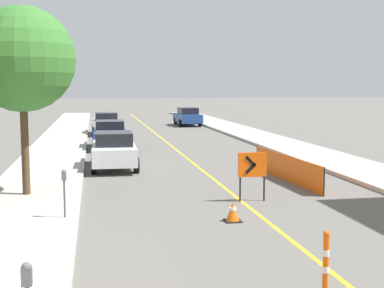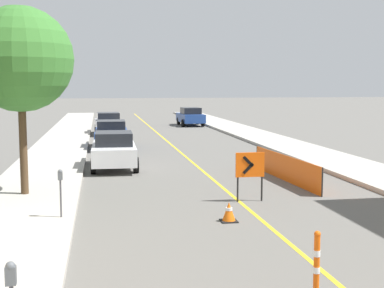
# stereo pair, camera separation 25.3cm
# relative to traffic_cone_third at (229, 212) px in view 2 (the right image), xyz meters

# --- Properties ---
(lane_stripe) EXTENTS (0.12, 74.75, 0.01)m
(lane_stripe) POSITION_rel_traffic_cone_third_xyz_m (0.89, 15.19, -0.25)
(lane_stripe) COLOR gold
(lane_stripe) RESTS_ON ground_plane
(sidewalk_left) EXTENTS (3.07, 74.75, 0.16)m
(sidewalk_left) POSITION_rel_traffic_cone_third_xyz_m (-5.54, 15.19, -0.18)
(sidewalk_left) COLOR #ADA89E
(sidewalk_left) RESTS_ON ground_plane
(sidewalk_right) EXTENTS (3.07, 74.75, 0.16)m
(sidewalk_right) POSITION_rel_traffic_cone_third_xyz_m (7.32, 15.19, -0.18)
(sidewalk_right) COLOR #ADA89E
(sidewalk_right) RESTS_ON ground_plane
(traffic_cone_third) EXTENTS (0.44, 0.44, 0.52)m
(traffic_cone_third) POSITION_rel_traffic_cone_third_xyz_m (0.00, 0.00, 0.00)
(traffic_cone_third) COLOR black
(traffic_cone_third) RESTS_ON ground_plane
(delineator_post_rear) EXTENTS (0.33, 0.33, 1.19)m
(delineator_post_rear) POSITION_rel_traffic_cone_third_xyz_m (0.21, -5.27, 0.26)
(delineator_post_rear) COLOR black
(delineator_post_rear) RESTS_ON ground_plane
(arrow_barricade_primary) EXTENTS (0.91, 0.09, 1.53)m
(arrow_barricade_primary) POSITION_rel_traffic_cone_third_xyz_m (1.21, 2.26, 0.81)
(arrow_barricade_primary) COLOR #EF560C
(arrow_barricade_primary) RESTS_ON ground_plane
(safety_mesh_fence) EXTENTS (0.40, 6.10, 0.96)m
(safety_mesh_fence) POSITION_rel_traffic_cone_third_xyz_m (3.51, 5.52, 0.22)
(safety_mesh_fence) COLOR #EF560C
(safety_mesh_fence) RESTS_ON ground_plane
(parked_car_curb_near) EXTENTS (1.94, 4.33, 1.59)m
(parked_car_curb_near) POSITION_rel_traffic_cone_third_xyz_m (-2.74, 9.55, 0.54)
(parked_car_curb_near) COLOR silver
(parked_car_curb_near) RESTS_ON ground_plane
(parked_car_curb_mid) EXTENTS (1.94, 4.33, 1.59)m
(parked_car_curb_mid) POSITION_rel_traffic_cone_third_xyz_m (-2.69, 16.90, 0.54)
(parked_car_curb_mid) COLOR navy
(parked_car_curb_mid) RESTS_ON ground_plane
(parked_car_curb_far) EXTENTS (1.95, 4.36, 1.59)m
(parked_car_curb_far) POSITION_rel_traffic_cone_third_xyz_m (-2.72, 25.50, 0.54)
(parked_car_curb_far) COLOR #B7B7BC
(parked_car_curb_far) RESTS_ON ground_plane
(parked_car_opposite_side) EXTENTS (1.96, 4.37, 1.59)m
(parked_car_opposite_side) POSITION_rel_traffic_cone_third_xyz_m (4.53, 32.65, 0.54)
(parked_car_opposite_side) COLOR navy
(parked_car_opposite_side) RESTS_ON ground_plane
(parking_meter_near_curb) EXTENTS (0.12, 0.11, 1.26)m
(parking_meter_near_curb) POSITION_rel_traffic_cone_third_xyz_m (-4.35, 0.59, 0.80)
(parking_meter_near_curb) COLOR #4C4C51
(parking_meter_near_curb) RESTS_ON sidewalk_left
(street_tree_left_near) EXTENTS (3.27, 3.27, 5.85)m
(street_tree_left_near) POSITION_rel_traffic_cone_third_xyz_m (-5.69, 3.85, 4.11)
(street_tree_left_near) COLOR #4C3823
(street_tree_left_near) RESTS_ON sidewalk_left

